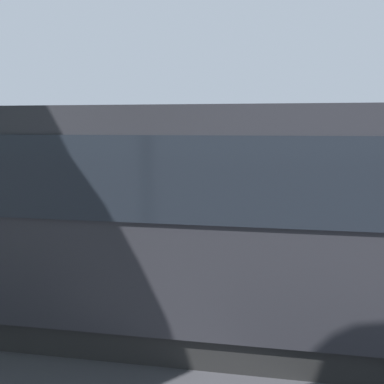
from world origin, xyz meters
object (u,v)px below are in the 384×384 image
spectator_centre (176,214)px  spectator_far_right (76,214)px  tour_bus (171,219)px  stunt_motorcycle (164,189)px  spectator_right (124,214)px  traffic_cone (237,202)px  spectator_far_left (294,225)px  spectator_left (228,218)px

spectator_centre → spectator_far_right: 2.31m
tour_bus → spectator_centre: (0.56, -2.71, -0.55)m
spectator_far_right → stunt_motorcycle: (-0.43, -6.17, -0.40)m
spectator_right → spectator_far_right: 1.09m
spectator_centre → traffic_cone: spectator_centre is taller
tour_bus → spectator_centre: tour_bus is taller
spectator_far_right → traffic_cone: bearing=-119.1°
spectator_far_left → traffic_cone: 6.06m
stunt_motorcycle → spectator_right: bearing=96.1°
spectator_left → spectator_right: size_ratio=0.99×
spectator_far_left → spectator_left: 1.45m
spectator_left → spectator_far_right: 3.46m
spectator_right → tour_bus: bearing=122.4°
tour_bus → spectator_far_right: tour_bus is taller
spectator_left → stunt_motorcycle: size_ratio=0.82×
traffic_cone → spectator_left: bearing=92.3°
tour_bus → stunt_motorcycle: 9.15m
tour_bus → spectator_left: size_ratio=5.57×
traffic_cone → spectator_right: bearing=68.6°
tour_bus → spectator_right: (1.81, -2.85, -0.64)m
spectator_centre → spectator_right: size_ratio=1.08×
spectator_far_left → stunt_motorcycle: bearing=-54.6°
spectator_far_right → traffic_cone: spectator_far_right is taller
spectator_centre → spectator_right: 1.26m
spectator_right → stunt_motorcycle: bearing=-83.9°
spectator_left → spectator_right: (2.38, 0.11, 0.01)m
spectator_right → spectator_far_right: size_ratio=1.00×
tour_bus → spectator_right: bearing=-57.6°
stunt_motorcycle → spectator_centre: bearing=107.3°
spectator_far_left → spectator_left: size_ratio=1.00×
tour_bus → spectator_right: tour_bus is taller
spectator_right → stunt_motorcycle: spectator_right is taller
tour_bus → stunt_motorcycle: tour_bus is taller
spectator_far_right → spectator_left: bearing=-173.9°
spectator_centre → spectator_far_left: bearing=176.8°
stunt_motorcycle → traffic_cone: 2.83m
stunt_motorcycle → spectator_far_left: bearing=125.4°
spectator_centre → traffic_cone: (-0.91, -5.65, -0.79)m
spectator_far_left → spectator_centre: bearing=-3.2°
spectator_left → spectator_centre: bearing=12.3°
spectator_far_right → traffic_cone: (-3.22, -5.78, -0.71)m
tour_bus → spectator_left: (-0.57, -2.96, -0.65)m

